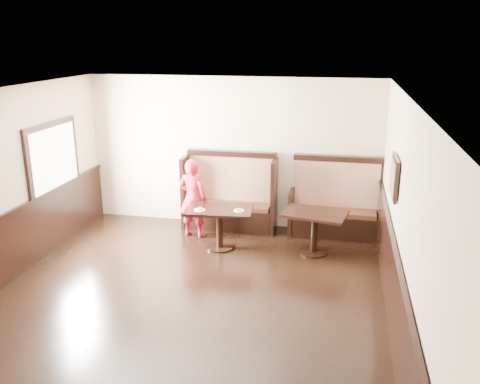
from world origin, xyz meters
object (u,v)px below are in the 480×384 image
(table_main, at_px, (219,218))
(table_neighbor, at_px, (314,223))
(booth_neighbor, at_px, (335,209))
(child, at_px, (193,198))
(booth_main, at_px, (230,200))

(table_main, xyz_separation_m, table_neighbor, (1.59, 0.11, -0.01))
(booth_neighbor, bearing_deg, table_main, -151.70)
(booth_neighbor, distance_m, child, 2.58)
(table_main, bearing_deg, booth_neighbor, 23.87)
(child, bearing_deg, booth_main, -126.12)
(booth_main, bearing_deg, table_main, -87.65)
(table_neighbor, bearing_deg, child, -177.26)
(booth_main, relative_size, table_main, 1.50)
(booth_main, distance_m, child, 0.83)
(table_main, bearing_deg, child, 139.38)
(table_neighbor, bearing_deg, table_main, -164.87)
(booth_neighbor, xyz_separation_m, child, (-2.50, -0.59, 0.24))
(booth_main, bearing_deg, table_neighbor, -29.34)
(booth_neighbor, relative_size, table_neighbor, 1.45)
(booth_main, height_order, table_neighbor, booth_main)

